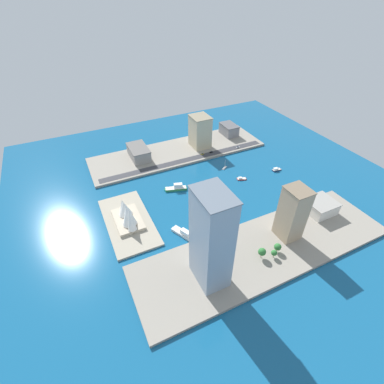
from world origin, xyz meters
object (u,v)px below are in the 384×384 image
at_px(warehouse_low_gray, 229,129).
at_px(sailboat_small_white, 225,168).
at_px(tugboat_red, 241,179).
at_px(office_block_beige, 200,132).
at_px(traffic_light_waterfront, 215,153).
at_px(yacht_sleek_gray, 299,186).
at_px(ferry_green_doubledeck, 176,188).
at_px(carpark_squat_concrete, 139,152).
at_px(patrol_launch_navy, 276,170).
at_px(van_white, 238,147).
at_px(opera_landmark, 127,215).
at_px(taxi_yellow_cab, 202,154).
at_px(hotel_broad_white, 320,206).
at_px(apartment_midrise_tan, 292,214).
at_px(suv_black, 211,152).
at_px(barge_flat_brown, 220,210).
at_px(tower_tall_glass, 211,240).
at_px(ferry_white_commuter, 184,233).

bearing_deg(warehouse_low_gray, sailboat_small_white, 145.36).
bearing_deg(tugboat_red, office_block_beige, 5.85).
height_order(office_block_beige, traffic_light_waterfront, office_block_beige).
relative_size(yacht_sleek_gray, ferry_green_doubledeck, 0.49).
height_order(tugboat_red, carpark_squat_concrete, carpark_squat_concrete).
relative_size(patrol_launch_navy, warehouse_low_gray, 0.43).
height_order(tugboat_red, warehouse_low_gray, warehouse_low_gray).
xyz_separation_m(office_block_beige, van_white, (-28.68, -45.70, -21.03)).
distance_m(yacht_sleek_gray, opera_landmark, 197.78).
bearing_deg(ferry_green_doubledeck, van_white, -67.18).
distance_m(sailboat_small_white, opera_landmark, 144.60).
bearing_deg(office_block_beige, traffic_light_waterfront, -170.02).
xyz_separation_m(patrol_launch_navy, warehouse_low_gray, (108.64, 3.83, 9.21)).
relative_size(tugboat_red, taxi_yellow_cab, 2.64).
xyz_separation_m(carpark_squat_concrete, van_white, (-34.74, -133.12, -6.70)).
xyz_separation_m(yacht_sleek_gray, van_white, (105.05, 16.53, 2.46)).
bearing_deg(sailboat_small_white, warehouse_low_gray, -34.64).
bearing_deg(van_white, hotel_broad_white, -179.61).
bearing_deg(sailboat_small_white, hotel_broad_white, -159.59).
relative_size(apartment_midrise_tan, opera_landmark, 1.29).
bearing_deg(apartment_midrise_tan, hotel_broad_white, -77.85).
bearing_deg(van_white, warehouse_low_gray, -13.97).
distance_m(ferry_green_doubledeck, taxi_yellow_cab, 81.32).
bearing_deg(carpark_squat_concrete, apartment_midrise_tan, -157.23).
distance_m(ferry_green_doubledeck, apartment_midrise_tan, 131.44).
bearing_deg(apartment_midrise_tan, carpark_squat_concrete, 22.77).
bearing_deg(hotel_broad_white, suv_black, 15.08).
xyz_separation_m(ferry_green_doubledeck, van_white, (48.33, -114.88, 1.11)).
bearing_deg(carpark_squat_concrete, barge_flat_brown, -162.06).
xyz_separation_m(yacht_sleek_gray, taxi_yellow_cab, (110.15, 70.12, 2.39)).
bearing_deg(tower_tall_glass, hotel_broad_white, -81.81).
relative_size(barge_flat_brown, tugboat_red, 1.96).
bearing_deg(tower_tall_glass, patrol_launch_navy, -56.05).
relative_size(tower_tall_glass, office_block_beige, 1.92).
distance_m(tower_tall_glass, taxi_yellow_cab, 197.66).
height_order(yacht_sleek_gray, barge_flat_brown, yacht_sleek_gray).
relative_size(ferry_white_commuter, tower_tall_glass, 0.31).
bearing_deg(ferry_white_commuter, sailboat_small_white, -48.79).
relative_size(barge_flat_brown, suv_black, 5.25).
bearing_deg(traffic_light_waterfront, office_block_beige, 9.98).
bearing_deg(hotel_broad_white, van_white, 0.39).
relative_size(ferry_green_doubledeck, hotel_broad_white, 0.94).
relative_size(suv_black, taxi_yellow_cab, 0.99).
bearing_deg(tower_tall_glass, ferry_white_commuter, -1.25).
height_order(patrol_launch_navy, van_white, van_white).
xyz_separation_m(yacht_sleek_gray, warehouse_low_gray, (147.15, 6.06, 9.42)).
relative_size(sailboat_small_white, patrol_launch_navy, 1.03).
relative_size(office_block_beige, warehouse_low_gray, 1.50).
bearing_deg(tugboat_red, opera_landmark, 95.75).
bearing_deg(traffic_light_waterfront, ferry_white_commuter, 139.28).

